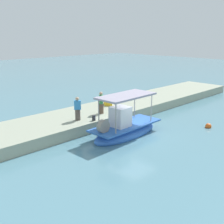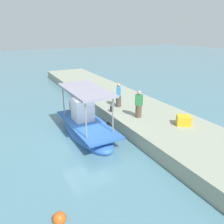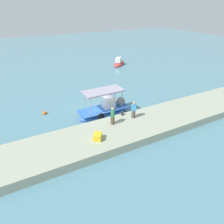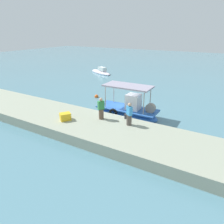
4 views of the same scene
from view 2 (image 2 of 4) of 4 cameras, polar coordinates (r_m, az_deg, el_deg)
The scene contains 8 objects.
ground_plane at distance 12.58m, azimuth -6.45°, elevation -6.79°, with size 120.00×120.00×0.00m, color slate.
dock_quay at distance 14.34m, azimuth 9.43°, elevation -1.78°, with size 36.00×4.51×0.75m, color #99A08A.
main_fishing_boat at distance 12.91m, azimuth -6.55°, elevation -3.61°, with size 5.44×2.13×3.07m.
fisherman_near_bollard at distance 15.09m, azimuth 1.67°, elevation 4.06°, with size 0.52×0.50×1.62m.
fisherman_by_crate at distance 13.31m, azimuth 6.82°, elevation 1.71°, with size 0.51×0.52×1.64m.
mooring_bollard at distance 14.28m, azimuth -0.03°, elevation 0.82°, with size 0.24×0.24×0.38m, color #2D2D33.
cargo_crate at distance 12.89m, azimuth 17.80°, elevation -2.05°, with size 0.75×0.60×0.54m, color yellow.
marker_buoy at distance 8.03m, azimuth -13.24°, elevation -24.92°, with size 0.44×0.44×0.44m.
Camera 2 is at (-10.48, 3.95, 5.73)m, focal length 35.90 mm.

